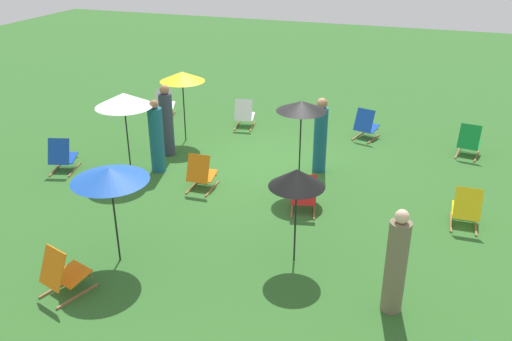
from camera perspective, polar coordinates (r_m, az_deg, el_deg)
name	(u,v)px	position (r m, az deg, el deg)	size (l,w,h in m)	color
ground_plane	(273,170)	(12.61, 1.79, 0.08)	(40.00, 40.00, 0.00)	#2D6026
deckchair_0	(469,142)	(14.18, 21.40, 2.80)	(0.58, 0.82, 0.83)	olive
deckchair_2	(62,156)	(13.14, -19.62, 1.39)	(0.67, 0.86, 0.83)	olive
deckchair_3	(366,126)	(14.58, 11.43, 4.64)	(0.66, 0.86, 0.83)	olive
deckchair_4	(63,274)	(8.91, -19.57, -10.14)	(0.68, 0.87, 0.83)	olive
deckchair_5	(201,174)	(11.59, -5.77, -0.33)	(0.50, 0.77, 0.83)	olive
deckchair_7	(244,115)	(15.14, -1.22, 5.87)	(0.60, 0.83, 0.83)	olive
deckchair_8	(304,195)	(10.69, 5.02, -2.56)	(0.63, 0.85, 0.83)	olive
deckchair_9	(466,209)	(10.87, 21.14, -3.78)	(0.49, 0.77, 0.83)	olive
deckchair_10	(165,104)	(16.29, -9.50, 6.90)	(0.68, 0.87, 0.83)	olive
umbrella_0	(110,174)	(8.88, -15.06, -0.39)	(1.24, 1.24, 1.72)	black
umbrella_1	(297,178)	(8.63, 4.29, -0.81)	(0.91, 0.91, 1.69)	black
umbrella_2	(182,77)	(13.93, -7.73, 9.71)	(1.13, 1.13, 1.83)	black
umbrella_3	(124,100)	(12.21, -13.69, 7.19)	(1.26, 1.26, 1.87)	black
umbrella_4	(301,106)	(11.18, 4.78, 6.71)	(1.03, 1.03, 1.93)	black
person_0	(157,138)	(12.46, -10.37, 3.33)	(0.43, 0.43, 1.69)	#195972
person_1	(167,122)	(13.33, -9.33, 4.98)	(0.45, 0.45, 1.75)	#333847
person_2	(396,264)	(8.13, 14.44, -9.50)	(0.38, 0.38, 1.67)	#72664C
person_3	(320,137)	(12.33, 6.75, 3.53)	(0.42, 0.42, 1.73)	#195972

